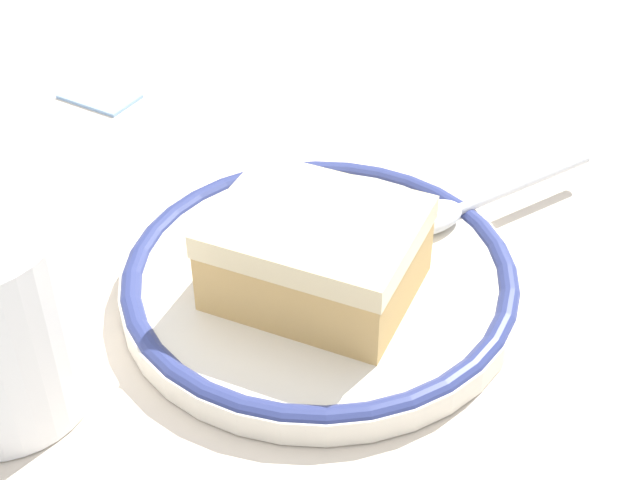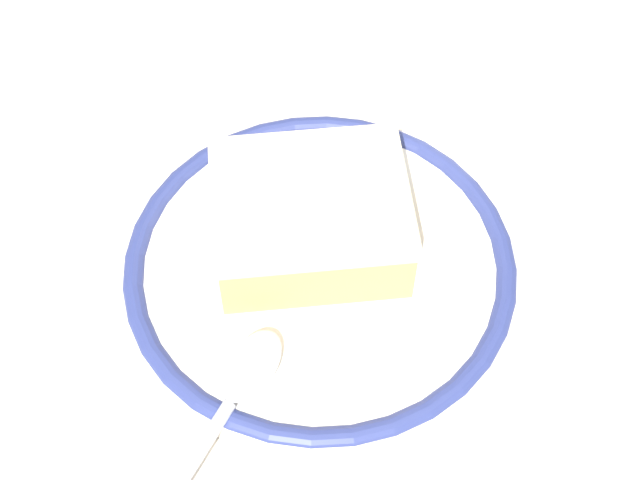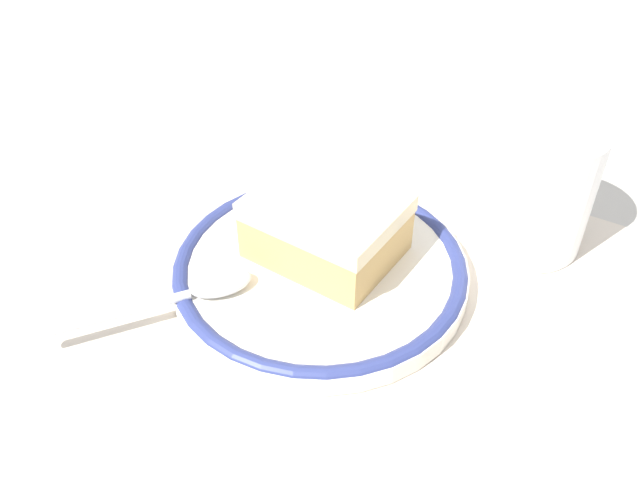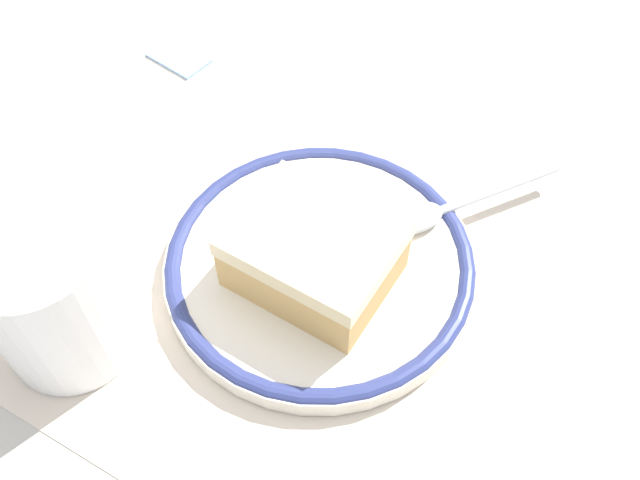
% 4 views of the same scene
% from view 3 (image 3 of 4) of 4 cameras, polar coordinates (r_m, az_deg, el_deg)
% --- Properties ---
extents(ground_plane, '(2.40, 2.40, 0.00)m').
position_cam_3_polar(ground_plane, '(0.44, 1.09, -5.04)').
color(ground_plane, '#B7B2A8').
extents(placemat, '(0.52, 0.36, 0.00)m').
position_cam_3_polar(placemat, '(0.44, 1.09, -4.97)').
color(placemat, beige).
rests_on(placemat, ground_plane).
extents(plate, '(0.20, 0.20, 0.02)m').
position_cam_3_polar(plate, '(0.45, 0.00, -2.47)').
color(plate, silver).
rests_on(plate, placemat).
extents(cake_slice, '(0.10, 0.08, 0.04)m').
position_cam_3_polar(cake_slice, '(0.44, 0.54, 1.20)').
color(cake_slice, tan).
rests_on(cake_slice, plate).
extents(spoon, '(0.09, 0.12, 0.01)m').
position_cam_3_polar(spoon, '(0.42, -10.72, -4.29)').
color(spoon, silver).
rests_on(spoon, plate).
extents(cup, '(0.08, 0.08, 0.09)m').
position_cam_3_polar(cup, '(0.48, 17.97, 3.80)').
color(cup, white).
rests_on(cup, placemat).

